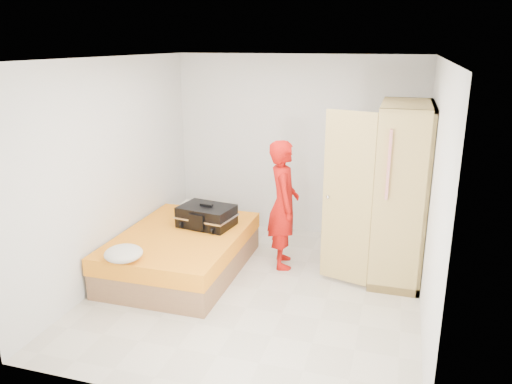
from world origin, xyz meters
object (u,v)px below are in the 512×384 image
(suitcase, at_px, (207,216))
(round_cushion, at_px, (124,253))
(bed, at_px, (182,252))
(wardrobe, at_px, (396,197))
(person, at_px, (283,204))

(suitcase, distance_m, round_cushion, 1.32)
(bed, height_order, wardrobe, wardrobe)
(suitcase, bearing_deg, round_cushion, -101.44)
(suitcase, height_order, round_cushion, suitcase)
(bed, relative_size, wardrobe, 0.96)
(bed, relative_size, suitcase, 2.71)
(wardrobe, height_order, round_cushion, wardrobe)
(wardrobe, relative_size, round_cushion, 5.08)
(bed, xyz_separation_m, wardrobe, (2.50, 0.66, 0.75))
(person, height_order, suitcase, person)
(person, relative_size, suitcase, 2.18)
(bed, bearing_deg, person, 24.83)
(wardrobe, xyz_separation_m, suitcase, (-2.30, -0.32, -0.37))
(wardrobe, bearing_deg, person, -174.93)
(wardrobe, xyz_separation_m, person, (-1.34, -0.12, -0.19))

